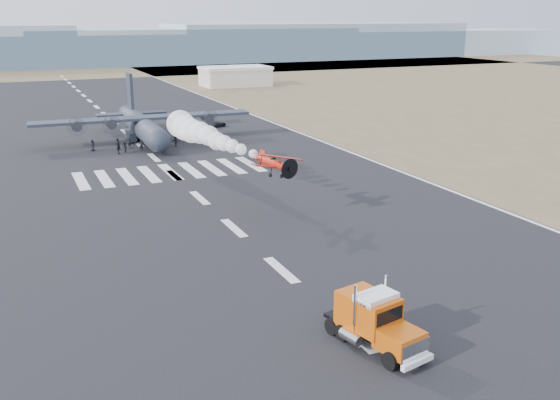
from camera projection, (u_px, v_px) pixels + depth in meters
ground at (352, 332)px, 42.89m from camera, size 500.00×500.00×0.00m
scrub_far at (55, 71)px, 244.45m from camera, size 500.00×80.00×0.00m
runway_markings at (154, 158)px, 95.47m from camera, size 60.00×260.00×0.01m
ridge_seg_d at (48, 50)px, 268.89m from camera, size 150.00×50.00×13.00m
ridge_seg_e at (193, 45)px, 293.85m from camera, size 150.00×50.00×15.00m
ridge_seg_f at (316, 40)px, 318.81m from camera, size 150.00×50.00×17.00m
ridge_seg_g at (421, 42)px, 344.62m from camera, size 150.00×50.00×13.00m
hangar_right at (235, 76)px, 191.35m from camera, size 20.50×12.50×5.90m
semi_truck at (374, 320)px, 40.69m from camera, size 4.22×8.61×3.78m
aerobatic_biplane at (275, 163)px, 66.15m from camera, size 6.06×5.58×3.02m
smoke_trail at (194, 131)px, 83.91m from camera, size 5.18×25.87×3.86m
transport_aircraft at (142, 124)px, 108.12m from camera, size 37.06×30.54×10.72m
support_vehicle at (216, 124)px, 121.43m from camera, size 4.70×3.23×1.20m
crew_a at (129, 143)px, 102.57m from camera, size 0.58×0.48×1.56m
crew_b at (125, 147)px, 98.71m from camera, size 0.51×0.82×1.66m
crew_c at (175, 141)px, 103.37m from camera, size 0.98×1.34×1.88m
crew_d at (118, 148)px, 97.56m from camera, size 0.92×1.22×1.86m
crew_e at (92, 145)px, 99.82m from camera, size 1.03×1.06×1.87m
crew_f at (166, 141)px, 103.44m from camera, size 1.76×0.67×1.86m
crew_g at (141, 145)px, 100.54m from camera, size 0.80×0.76×1.72m
crew_h at (118, 144)px, 100.85m from camera, size 1.06×0.88×1.87m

